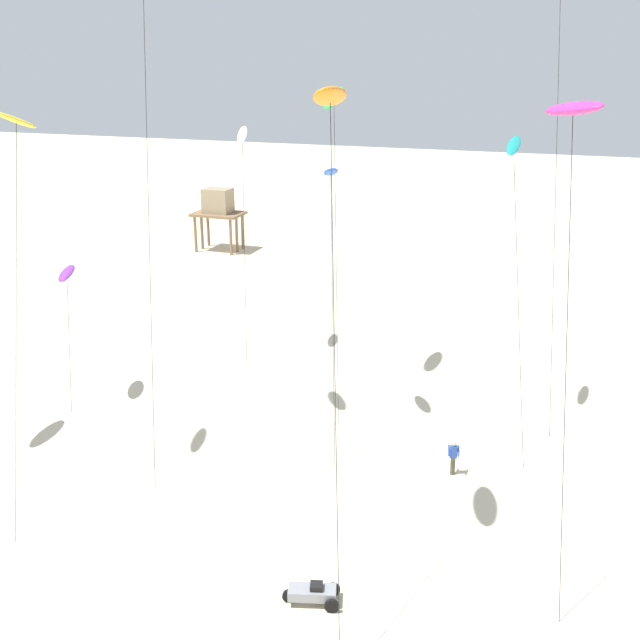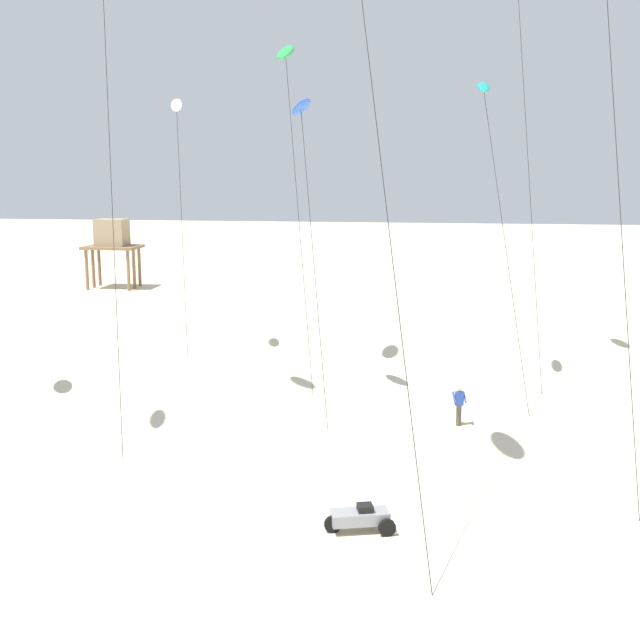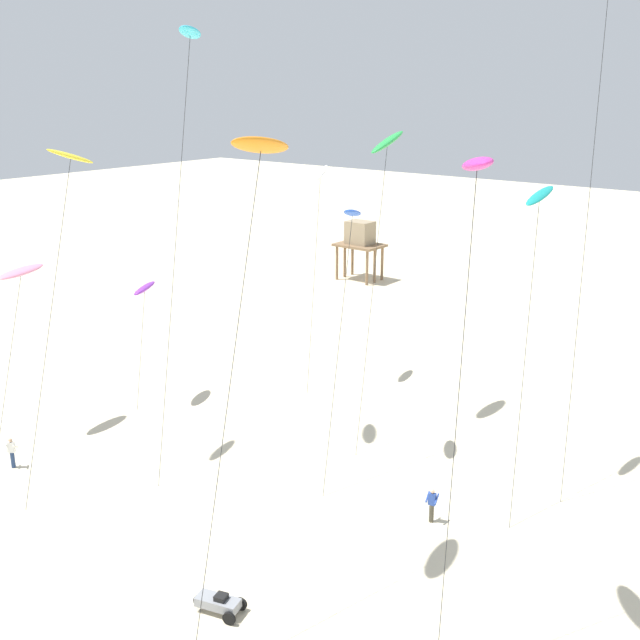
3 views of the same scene
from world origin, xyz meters
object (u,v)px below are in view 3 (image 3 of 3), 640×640
kite_cyan (190,37)px  kite_flyer_middle (432,504)px  kite_white (320,176)px  beach_buggy (219,603)px  stilt_house (360,238)px  kite_blue (352,215)px  kite_pink (21,272)px  kite_magenta (477,166)px  kite_yellow (70,159)px  kite_purple (145,288)px  kite_flyer_nearest (12,452)px  kite_orange (261,147)px  kite_teal (540,199)px  kite_green (387,143)px

kite_cyan → kite_flyer_middle: bearing=0.7°
kite_white → beach_buggy: size_ratio=6.79×
stilt_house → kite_white: bearing=-59.9°
kite_white → kite_blue: (8.13, -7.70, -0.70)m
kite_pink → kite_magenta: bearing=0.6°
kite_pink → beach_buggy: 22.75m
kite_yellow → kite_purple: bearing=117.9°
kite_flyer_nearest → kite_magenta: bearing=9.5°
stilt_house → kite_cyan: bearing=-67.4°
kite_cyan → beach_buggy: (11.46, -10.37, -21.04)m
kite_yellow → kite_orange: bearing=-6.5°
kite_purple → stilt_house: size_ratio=1.27×
kite_magenta → kite_flyer_nearest: size_ratio=10.37×
kite_pink → kite_orange: bearing=-4.4°
kite_teal → kite_magenta: 13.01m
kite_green → kite_blue: (1.71, -5.58, -3.11)m
kite_blue → kite_flyer_middle: (7.13, -3.33, -12.12)m
kite_purple → kite_flyer_middle: bearing=-3.8°
kite_flyer_nearest → kite_purple: bearing=98.2°
kite_teal → kite_flyer_middle: kite_teal is taller
kite_blue → kite_white: bearing=136.6°
kite_orange → kite_blue: bearing=108.4°
kite_orange → kite_white: bearing=122.7°
kite_cyan → kite_flyer_middle: (14.52, 0.18, -20.58)m
kite_white → kite_flyer_nearest: bearing=-102.9°
kite_cyan → kite_flyer_nearest: kite_cyan is taller
kite_flyer_middle → kite_white: bearing=144.1°
kite_cyan → kite_flyer_nearest: (-5.34, -8.93, -20.58)m
kite_purple → kite_flyer_middle: size_ratio=4.61×
kite_cyan → kite_purple: 15.84m
kite_yellow → kite_flyer_middle: (17.80, 5.34, -14.87)m
kite_magenta → kite_purple: size_ratio=2.25×
kite_teal → kite_cyan: bearing=-154.3°
kite_yellow → kite_flyer_middle: kite_yellow is taller
kite_white → kite_purple: kite_white is taller
kite_white → kite_flyer_nearest: size_ratio=8.65×
kite_pink → kite_cyan: bearing=30.7°
kite_yellow → kite_white: kite_yellow is taller
kite_yellow → kite_magenta: size_ratio=0.95×
kite_magenta → kite_purple: bearing=165.4°
kite_pink → stilt_house: size_ratio=1.60×
kite_pink → kite_white: (8.10, 16.45, 4.39)m
kite_pink → kite_yellow: bearing=0.8°
kite_flyer_middle → kite_yellow: bearing=-163.3°
kite_teal → kite_yellow: kite_yellow is taller
kite_purple → kite_cyan: bearing=-13.1°
kite_flyer_nearest → kite_green: bearing=58.5°
kite_flyer_middle → kite_magenta: bearing=-52.9°
kite_blue → kite_magenta: bearing=-37.6°
kite_yellow → kite_purple: 11.42m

